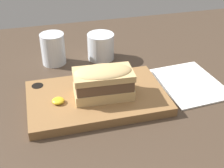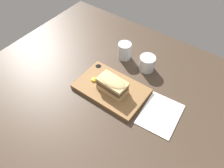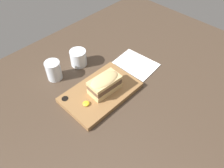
{
  "view_description": "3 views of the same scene",
  "coord_description": "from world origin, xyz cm",
  "px_view_note": "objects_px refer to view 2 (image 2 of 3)",
  "views": [
    {
      "loc": [
        -21.42,
        -54.32,
        45.38
      ],
      "look_at": [
        -6.0,
        3.96,
        7.6
      ],
      "focal_mm": 50.0,
      "sensor_mm": 36.0,
      "label": 1
    },
    {
      "loc": [
        28.89,
        -45.94,
        81.86
      ],
      "look_at": [
        -7.33,
        3.87,
        9.71
      ],
      "focal_mm": 35.0,
      "sensor_mm": 36.0,
      "label": 2
    },
    {
      "loc": [
        -50.09,
        -40.7,
        73.53
      ],
      "look_at": [
        -5.09,
        3.24,
        7.01
      ],
      "focal_mm": 35.0,
      "sensor_mm": 36.0,
      "label": 3
    }
  ],
  "objects_px": {
    "serving_board": "(111,89)",
    "sandwich": "(112,84)",
    "water_glass": "(124,52)",
    "napkin": "(160,114)",
    "wine_glass": "(147,64)"
  },
  "relations": [
    {
      "from": "serving_board",
      "to": "sandwich",
      "type": "distance_m",
      "value": 0.05
    },
    {
      "from": "water_glass",
      "to": "napkin",
      "type": "bearing_deg",
      "value": -32.47
    },
    {
      "from": "water_glass",
      "to": "wine_glass",
      "type": "height_order",
      "value": "water_glass"
    },
    {
      "from": "serving_board",
      "to": "sandwich",
      "type": "relative_size",
      "value": 2.33
    },
    {
      "from": "serving_board",
      "to": "wine_glass",
      "type": "xyz_separation_m",
      "value": [
        0.06,
        0.22,
        0.02
      ]
    },
    {
      "from": "serving_board",
      "to": "water_glass",
      "type": "distance_m",
      "value": 0.24
    },
    {
      "from": "serving_board",
      "to": "water_glass",
      "type": "bearing_deg",
      "value": 108.98
    },
    {
      "from": "sandwich",
      "to": "wine_glass",
      "type": "relative_size",
      "value": 1.76
    },
    {
      "from": "sandwich",
      "to": "wine_glass",
      "type": "xyz_separation_m",
      "value": [
        0.05,
        0.23,
        -0.03
      ]
    },
    {
      "from": "sandwich",
      "to": "water_glass",
      "type": "bearing_deg",
      "value": 111.47
    },
    {
      "from": "sandwich",
      "to": "water_glass",
      "type": "distance_m",
      "value": 0.25
    },
    {
      "from": "serving_board",
      "to": "wine_glass",
      "type": "bearing_deg",
      "value": 74.19
    },
    {
      "from": "sandwich",
      "to": "water_glass",
      "type": "relative_size",
      "value": 1.54
    },
    {
      "from": "wine_glass",
      "to": "napkin",
      "type": "relative_size",
      "value": 0.38
    },
    {
      "from": "serving_board",
      "to": "napkin",
      "type": "height_order",
      "value": "serving_board"
    }
  ]
}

